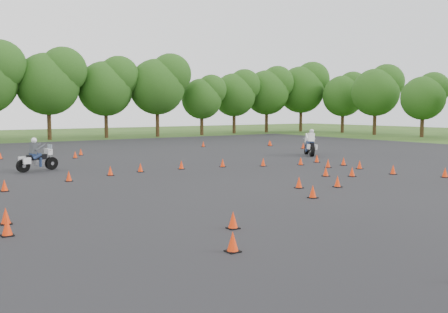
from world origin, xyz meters
name	(u,v)px	position (x,y,z in m)	size (l,w,h in m)	color
ground	(286,198)	(0.00, 0.00, 0.00)	(140.00, 140.00, 0.00)	#2D5119
asphalt_pad	(199,179)	(0.00, 6.00, 0.01)	(62.00, 62.00, 0.00)	black
treeline	(45,94)	(0.91, 35.07, 4.66)	(86.95, 32.40, 10.53)	#234C15
traffic_cones	(201,174)	(-0.05, 5.82, 0.23)	(35.90, 33.32, 0.45)	#FB360A
rider_grey	(37,154)	(-5.40, 13.30, 0.88)	(2.27, 0.70, 1.75)	#3A3D41
rider_white	(309,142)	(12.49, 11.65, 0.93)	(2.39, 0.73, 1.84)	white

